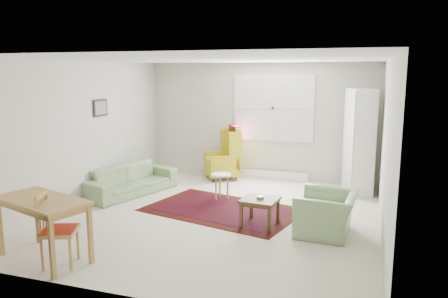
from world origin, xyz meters
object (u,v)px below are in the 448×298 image
(coffee_table, at_px, (260,212))
(desk, at_px, (44,229))
(desk_chair, at_px, (59,229))
(armchair, at_px, (327,209))
(wingback_chair, at_px, (222,153))
(stool, at_px, (221,187))
(sofa, at_px, (130,174))
(cabinet, at_px, (359,141))

(coffee_table, bearing_deg, desk, -138.09)
(desk, xyz_separation_m, desk_chair, (0.30, -0.09, 0.07))
(armchair, bearing_deg, desk, -54.69)
(wingback_chair, relative_size, coffee_table, 2.22)
(stool, distance_m, desk, 3.39)
(coffee_table, bearing_deg, armchair, -0.99)
(armchair, xyz_separation_m, coffee_table, (-0.99, 0.02, -0.15))
(wingback_chair, relative_size, desk_chair, 1.27)
(wingback_chair, bearing_deg, stool, -15.69)
(wingback_chair, bearing_deg, sofa, -71.79)
(stool, xyz_separation_m, cabinet, (2.35, 1.30, 0.76))
(stool, distance_m, cabinet, 2.79)
(stool, bearing_deg, armchair, -29.73)
(armchair, distance_m, stool, 2.30)
(wingback_chair, bearing_deg, desk_chair, -39.67)
(wingback_chair, bearing_deg, cabinet, 52.57)
(coffee_table, height_order, desk, desk)
(cabinet, distance_m, desk, 5.75)
(wingback_chair, height_order, desk_chair, wingback_chair)
(sofa, bearing_deg, coffee_table, -90.62)
(coffee_table, xyz_separation_m, cabinet, (1.34, 2.43, 0.78))
(sofa, distance_m, desk_chair, 3.15)
(cabinet, bearing_deg, desk, -145.01)
(armchair, bearing_deg, coffee_table, -87.42)
(sofa, relative_size, armchair, 2.03)
(armchair, relative_size, cabinet, 0.47)
(sofa, height_order, stool, sofa)
(wingback_chair, relative_size, cabinet, 0.58)
(sofa, relative_size, stool, 3.94)
(cabinet, height_order, desk, cabinet)
(desk, distance_m, desk_chair, 0.32)
(armchair, bearing_deg, sofa, -100.53)
(sofa, relative_size, cabinet, 0.95)
(coffee_table, distance_m, cabinet, 2.88)
(armchair, xyz_separation_m, cabinet, (0.36, 2.44, 0.63))
(armchair, relative_size, coffee_table, 1.77)
(sofa, height_order, wingback_chair, wingback_chair)
(armchair, distance_m, cabinet, 2.55)
(coffee_table, distance_m, desk_chair, 2.88)
(wingback_chair, bearing_deg, coffee_table, -4.15)
(desk_chair, bearing_deg, stool, -38.12)
(wingback_chair, relative_size, desk, 0.94)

